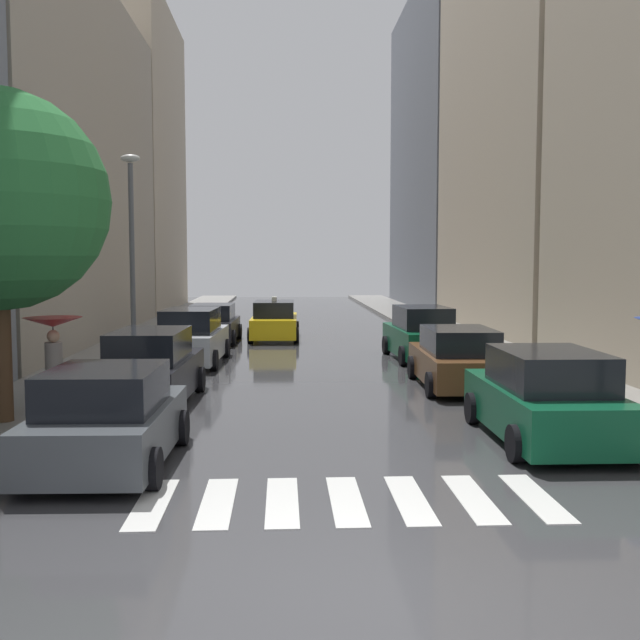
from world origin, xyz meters
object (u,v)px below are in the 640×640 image
Objects in this scene: parked_car_left_second at (151,369)px; parked_car_left_third at (192,338)px; parked_car_right_third at (421,335)px; parked_car_left_fourth at (213,324)px; parked_car_right_nearest at (545,399)px; lamp_post_left at (132,243)px; parked_car_left_nearest at (108,420)px; pedestrian_foreground at (53,340)px; taxi_midroad at (274,321)px; parked_car_right_second at (457,359)px.

parked_car_left_second is 6.75m from parked_car_left_third.
parked_car_left_second is at bearing 131.51° from parked_car_right_third.
parked_car_left_third is at bearing -179.16° from parked_car_left_fourth.
parked_car_right_nearest is (7.70, -17.00, 0.07)m from parked_car_left_fourth.
parked_car_left_second reaches higher than parked_car_left_fourth.
parked_car_right_third is at bearing 8.16° from lamp_post_left.
parked_car_left_nearest is 4.24m from pedestrian_foreground.
pedestrian_foreground is at bearing -90.96° from lamp_post_left.
parked_car_right_second is at bearing -156.68° from taxi_midroad.
parked_car_left_nearest is at bearing 100.31° from parked_car_right_nearest.
parked_car_left_third is at bearing 1.68° from parked_car_left_nearest.
parked_car_left_third is 2.37× the size of pedestrian_foreground.
parked_car_right_nearest is 9.98m from pedestrian_foreground.
parked_car_left_nearest is 18.32m from parked_car_left_fourth.
parked_car_right_nearest is 18.85m from taxi_midroad.
parked_car_left_nearest is 12.10m from parked_car_left_third.
parked_car_left_fourth is 7.79m from lamp_post_left.
pedestrian_foreground is at bearing 111.91° from parked_car_right_second.
parked_car_right_nearest reaches higher than parked_car_left_fourth.
parked_car_right_third is 2.31× the size of pedestrian_foreground.
pedestrian_foreground is at bearing 77.00° from parked_car_right_nearest.
taxi_midroad is (2.48, 1.11, 0.03)m from parked_car_left_fourth.
parked_car_left_nearest is at bearing -178.22° from parked_car_left_fourth.
parked_car_left_fourth is at bearing 75.05° from lamp_post_left.
pedestrian_foreground reaches higher than parked_car_left_third.
parked_car_left_nearest is 10.36m from parked_car_right_second.
parked_car_right_nearest is at bearing -69.21° from pedestrian_foreground.
parked_car_right_nearest is 2.25× the size of pedestrian_foreground.
parked_car_right_second is 0.98× the size of parked_car_right_third.
parked_car_left_fourth is at bearing 51.21° from parked_car_right_third.
parked_car_right_nearest is 14.24m from lamp_post_left.
parked_car_left_fourth is 0.88× the size of parked_car_right_third.
lamp_post_left reaches higher than parked_car_left_fourth.
pedestrian_foreground reaches higher than parked_car_right_nearest.
parked_car_right_third is at bearing -141.67° from taxi_midroad.
parked_car_right_third is (7.74, 7.43, 0.02)m from parked_car_left_second.
parked_car_left_second is 10.72m from parked_car_right_third.
parked_car_right_third is 13.17m from pedestrian_foreground.
lamp_post_left reaches higher than parked_car_right_third.
parked_car_left_fourth is 0.90× the size of parked_car_right_nearest.
lamp_post_left reaches higher than pedestrian_foreground.
taxi_midroad is at bearing 18.62° from pedestrian_foreground.
parked_car_left_second is 1.01× the size of parked_car_right_third.
parked_car_left_nearest is at bearing 173.97° from taxi_midroad.
taxi_midroad reaches higher than parked_car_right_second.
taxi_midroad is 9.61m from lamp_post_left.
parked_car_left_second is 1.03× the size of parked_car_right_nearest.
parked_car_right_third is at bearing -29.20° from parked_car_left_nearest.
parked_car_left_nearest reaches higher than parked_car_right_second.
parked_car_right_second is 5.59m from parked_car_right_third.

